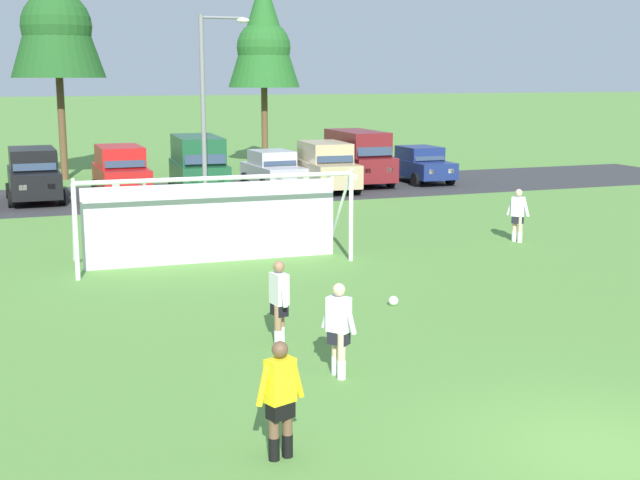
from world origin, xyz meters
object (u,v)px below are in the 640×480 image
parked_car_slot_center (198,164)px  parked_car_slot_far_right (358,156)px  soccer_goal (214,217)px  parked_car_slot_right (326,166)px  parked_car_slot_end (420,164)px  street_lamp (208,111)px  parked_car_slot_left (33,174)px  soccer_ball (394,301)px  referee (280,400)px  parked_car_slot_center_right (273,169)px  player_midfield_center (279,303)px  parked_car_slot_center_left (121,171)px  player_defender_far (339,330)px  player_striker_near (518,215)px

parked_car_slot_center → parked_car_slot_far_right: (7.82, 0.99, 0.00)m
soccer_goal → parked_car_slot_right: 15.39m
parked_car_slot_end → street_lamp: (-11.43, -4.92, 2.89)m
parked_car_slot_left → soccer_goal: bearing=-73.5°
soccer_ball → referee: referee is taller
parked_car_slot_center_right → parked_car_slot_end: 7.32m
referee → parked_car_slot_center_right: (8.16, 26.80, 0.05)m
referee → parked_car_slot_far_right: (12.34, 26.78, 0.52)m
player_midfield_center → soccer_ball: bearing=29.1°
soccer_ball → soccer_goal: size_ratio=0.03×
parked_car_slot_left → parked_car_slot_right: bearing=-4.9°
parked_car_slot_right → parked_car_slot_far_right: parked_car_slot_far_right is taller
referee → parked_car_slot_center_left: 26.27m
parked_car_slot_left → parked_car_slot_center: 6.72m
player_defender_far → parked_car_slot_right: size_ratio=0.35×
parked_car_slot_left → parked_car_slot_far_right: (14.52, 0.49, 0.23)m
parked_car_slot_center → player_defender_far: bearing=-96.5°
soccer_goal → player_defender_far: (-0.10, -9.47, -0.47)m
parked_car_slot_left → parked_car_slot_center_right: parked_car_slot_left is taller
parked_car_slot_end → parked_car_slot_center_left: bearing=-178.9°
referee → parked_car_slot_center: bearing=80.1°
parked_car_slot_end → parked_car_slot_right: bearing=-166.6°
referee → parked_car_slot_left: 26.38m
soccer_goal → player_striker_near: soccer_goal is taller
parked_car_slot_right → parked_car_slot_end: (5.33, 1.27, -0.24)m
parked_car_slot_center → parked_car_slot_right: (5.62, -0.56, -0.23)m
parked_car_slot_right → player_striker_near: bearing=-84.1°
parked_car_slot_center_left → parked_car_slot_end: size_ratio=1.10×
parked_car_slot_end → parked_car_slot_center: bearing=-176.3°
parked_car_slot_center → street_lamp: size_ratio=0.68×
soccer_goal → parked_car_slot_right: bearing=58.1°
referee → parked_car_slot_center_left: parked_car_slot_center_left is taller
player_midfield_center → parked_car_slot_end: parked_car_slot_end is taller
parked_car_slot_left → parked_car_slot_far_right: parked_car_slot_far_right is taller
referee → player_striker_near: same height
parked_car_slot_center_right → parked_car_slot_right: size_ratio=0.91×
street_lamp → player_midfield_center: bearing=-98.6°
soccer_goal → parked_car_slot_left: bearing=106.5°
player_defender_far → parked_car_slot_far_right: parked_car_slot_far_right is taller
soccer_goal → player_midfield_center: bearing=-93.9°
player_midfield_center → parked_car_slot_end: (13.98, 21.77, 0.05)m
player_midfield_center → player_defender_far: same height
parked_car_slot_right → street_lamp: bearing=-149.1°
player_midfield_center → parked_car_slot_far_right: size_ratio=0.34×
parked_car_slot_end → player_defender_far: bearing=-119.7°
soccer_ball → parked_car_slot_far_right: 21.67m
player_defender_far → parked_car_slot_center_right: parked_car_slot_center_right is taller
player_striker_near → street_lamp: (-7.46, 9.55, 2.95)m
player_midfield_center → parked_car_slot_end: size_ratio=0.39×
parked_car_slot_right → parked_car_slot_left: bearing=175.1°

